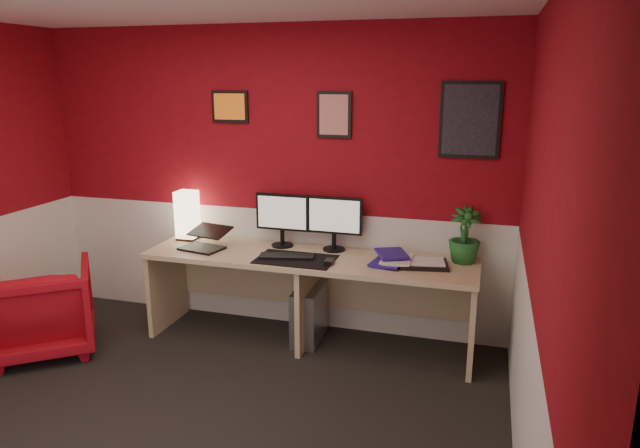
{
  "coord_description": "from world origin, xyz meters",
  "views": [
    {
      "loc": [
        1.74,
        -2.69,
        2.09
      ],
      "look_at": [
        0.6,
        1.21,
        1.05
      ],
      "focal_mm": 32.36,
      "sensor_mm": 36.0,
      "label": 1
    }
  ],
  "objects_px": {
    "shoji_lamp": "(187,216)",
    "monitor_left": "(282,212)",
    "laptop": "(201,236)",
    "potted_plant": "(465,235)",
    "desk": "(309,300)",
    "monitor_right": "(334,215)",
    "pc_tower": "(309,314)",
    "armchair": "(41,309)",
    "zen_tray": "(423,264)"
  },
  "relations": [
    {
      "from": "laptop",
      "to": "potted_plant",
      "type": "relative_size",
      "value": 0.79
    },
    {
      "from": "monitor_left",
      "to": "pc_tower",
      "type": "bearing_deg",
      "value": -29.74
    },
    {
      "from": "desk",
      "to": "zen_tray",
      "type": "height_order",
      "value": "zen_tray"
    },
    {
      "from": "monitor_right",
      "to": "armchair",
      "type": "relative_size",
      "value": 0.76
    },
    {
      "from": "shoji_lamp",
      "to": "zen_tray",
      "type": "relative_size",
      "value": 1.14
    },
    {
      "from": "pc_tower",
      "to": "shoji_lamp",
      "type": "bearing_deg",
      "value": 171.61
    },
    {
      "from": "desk",
      "to": "pc_tower",
      "type": "height_order",
      "value": "desk"
    },
    {
      "from": "shoji_lamp",
      "to": "monitor_right",
      "type": "relative_size",
      "value": 0.69
    },
    {
      "from": "monitor_left",
      "to": "potted_plant",
      "type": "distance_m",
      "value": 1.46
    },
    {
      "from": "pc_tower",
      "to": "desk",
      "type": "bearing_deg",
      "value": -77.97
    },
    {
      "from": "monitor_right",
      "to": "armchair",
      "type": "bearing_deg",
      "value": -155.99
    },
    {
      "from": "laptop",
      "to": "zen_tray",
      "type": "distance_m",
      "value": 1.78
    },
    {
      "from": "potted_plant",
      "to": "pc_tower",
      "type": "bearing_deg",
      "value": -173.07
    },
    {
      "from": "desk",
      "to": "potted_plant",
      "type": "bearing_deg",
      "value": 9.17
    },
    {
      "from": "laptop",
      "to": "pc_tower",
      "type": "distance_m",
      "value": 1.07
    },
    {
      "from": "monitor_left",
      "to": "pc_tower",
      "type": "relative_size",
      "value": 1.29
    },
    {
      "from": "desk",
      "to": "monitor_left",
      "type": "xyz_separation_m",
      "value": [
        -0.29,
        0.2,
        0.66
      ]
    },
    {
      "from": "desk",
      "to": "armchair",
      "type": "bearing_deg",
      "value": -159.7
    },
    {
      "from": "pc_tower",
      "to": "armchair",
      "type": "xyz_separation_m",
      "value": [
        -1.94,
        -0.77,
        0.12
      ]
    },
    {
      "from": "potted_plant",
      "to": "monitor_left",
      "type": "bearing_deg",
      "value": 179.38
    },
    {
      "from": "desk",
      "to": "shoji_lamp",
      "type": "distance_m",
      "value": 1.28
    },
    {
      "from": "monitor_left",
      "to": "monitor_right",
      "type": "relative_size",
      "value": 1.0
    },
    {
      "from": "shoji_lamp",
      "to": "monitor_right",
      "type": "height_order",
      "value": "monitor_right"
    },
    {
      "from": "desk",
      "to": "potted_plant",
      "type": "distance_m",
      "value": 1.31
    },
    {
      "from": "desk",
      "to": "potted_plant",
      "type": "height_order",
      "value": "potted_plant"
    },
    {
      "from": "monitor_right",
      "to": "zen_tray",
      "type": "relative_size",
      "value": 1.66
    },
    {
      "from": "laptop",
      "to": "monitor_right",
      "type": "distance_m",
      "value": 1.09
    },
    {
      "from": "desk",
      "to": "pc_tower",
      "type": "distance_m",
      "value": 0.15
    },
    {
      "from": "laptop",
      "to": "desk",
      "type": "bearing_deg",
      "value": 16.48
    },
    {
      "from": "monitor_right",
      "to": "pc_tower",
      "type": "bearing_deg",
      "value": -133.64
    },
    {
      "from": "potted_plant",
      "to": "pc_tower",
      "type": "relative_size",
      "value": 0.93
    },
    {
      "from": "armchair",
      "to": "laptop",
      "type": "bearing_deg",
      "value": 173.74
    },
    {
      "from": "shoji_lamp",
      "to": "monitor_left",
      "type": "xyz_separation_m",
      "value": [
        0.85,
        0.03,
        0.09
      ]
    },
    {
      "from": "potted_plant",
      "to": "shoji_lamp",
      "type": "bearing_deg",
      "value": -179.7
    },
    {
      "from": "desk",
      "to": "monitor_right",
      "type": "relative_size",
      "value": 4.48
    },
    {
      "from": "laptop",
      "to": "zen_tray",
      "type": "height_order",
      "value": "laptop"
    },
    {
      "from": "zen_tray",
      "to": "monitor_right",
      "type": "bearing_deg",
      "value": 164.57
    },
    {
      "from": "desk",
      "to": "pc_tower",
      "type": "relative_size",
      "value": 5.78
    },
    {
      "from": "shoji_lamp",
      "to": "laptop",
      "type": "xyz_separation_m",
      "value": [
        0.25,
        -0.25,
        -0.09
      ]
    },
    {
      "from": "shoji_lamp",
      "to": "monitor_left",
      "type": "relative_size",
      "value": 0.69
    },
    {
      "from": "desk",
      "to": "pc_tower",
      "type": "bearing_deg",
      "value": 103.79
    },
    {
      "from": "desk",
      "to": "monitor_right",
      "type": "distance_m",
      "value": 0.71
    },
    {
      "from": "desk",
      "to": "potted_plant",
      "type": "xyz_separation_m",
      "value": [
        1.17,
        0.19,
        0.58
      ]
    },
    {
      "from": "desk",
      "to": "armchair",
      "type": "relative_size",
      "value": 3.41
    },
    {
      "from": "monitor_left",
      "to": "armchair",
      "type": "xyz_separation_m",
      "value": [
        -1.66,
        -0.92,
        -0.67
      ]
    },
    {
      "from": "zen_tray",
      "to": "monitor_left",
      "type": "bearing_deg",
      "value": 170.63
    },
    {
      "from": "armchair",
      "to": "desk",
      "type": "bearing_deg",
      "value": 162.52
    },
    {
      "from": "monitor_right",
      "to": "shoji_lamp",
      "type": "bearing_deg",
      "value": -178.34
    },
    {
      "from": "monitor_right",
      "to": "desk",
      "type": "bearing_deg",
      "value": -125.01
    },
    {
      "from": "monitor_left",
      "to": "laptop",
      "type": "bearing_deg",
      "value": -155.39
    }
  ]
}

